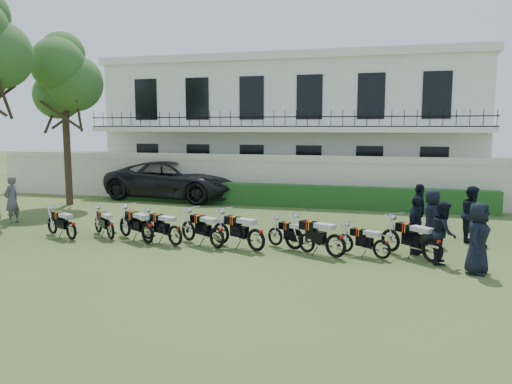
# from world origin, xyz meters

# --- Properties ---
(ground) EXTENTS (100.00, 100.00, 0.00)m
(ground) POSITION_xyz_m (0.00, 0.00, 0.00)
(ground) COLOR #2A431A
(ground) RESTS_ON ground
(perimeter_wall) EXTENTS (30.00, 0.35, 2.30)m
(perimeter_wall) POSITION_xyz_m (0.00, 8.00, 1.17)
(perimeter_wall) COLOR #EEE5C8
(perimeter_wall) RESTS_ON ground
(hedge) EXTENTS (18.00, 0.60, 1.00)m
(hedge) POSITION_xyz_m (1.00, 7.20, 0.50)
(hedge) COLOR #224E1B
(hedge) RESTS_ON ground
(building) EXTENTS (20.40, 9.60, 7.40)m
(building) POSITION_xyz_m (0.00, 13.96, 3.71)
(building) COLOR white
(building) RESTS_ON ground
(tree_west_near) EXTENTS (3.40, 3.20, 7.90)m
(tree_west_near) POSITION_xyz_m (-8.96, 5.00, 5.89)
(tree_west_near) COLOR #473323
(tree_west_near) RESTS_ON ground
(motorcycle_0) EXTENTS (1.71, 0.94, 1.02)m
(motorcycle_0) POSITION_xyz_m (-4.27, -1.47, 0.47)
(motorcycle_0) COLOR black
(motorcycle_0) RESTS_ON ground
(motorcycle_1) EXTENTS (1.46, 1.23, 0.99)m
(motorcycle_1) POSITION_xyz_m (-3.06, -1.12, 0.46)
(motorcycle_1) COLOR black
(motorcycle_1) RESTS_ON ground
(motorcycle_2) EXTENTS (1.80, 1.15, 1.12)m
(motorcycle_2) POSITION_xyz_m (-1.66, -1.30, 0.52)
(motorcycle_2) COLOR black
(motorcycle_2) RESTS_ON ground
(motorcycle_3) EXTENTS (1.85, 0.99, 1.09)m
(motorcycle_3) POSITION_xyz_m (-0.70, -1.34, 0.50)
(motorcycle_3) COLOR black
(motorcycle_3) RESTS_ON ground
(motorcycle_4) EXTENTS (1.82, 1.10, 1.11)m
(motorcycle_4) POSITION_xyz_m (0.63, -1.30, 0.51)
(motorcycle_4) COLOR black
(motorcycle_4) RESTS_ON ground
(motorcycle_5) EXTENTS (1.95, 1.05, 1.15)m
(motorcycle_5) POSITION_xyz_m (1.86, -1.34, 0.53)
(motorcycle_5) COLOR black
(motorcycle_5) RESTS_ON ground
(motorcycle_6) EXTENTS (1.61, 0.93, 0.97)m
(motorcycle_6) POSITION_xyz_m (3.30, -1.07, 0.45)
(motorcycle_6) COLOR black
(motorcycle_6) RESTS_ON ground
(motorcycle_7) EXTENTS (1.94, 1.04, 1.15)m
(motorcycle_7) POSITION_xyz_m (4.18, -1.45, 0.53)
(motorcycle_7) COLOR black
(motorcycle_7) RESTS_ON ground
(motorcycle_8) EXTENTS (1.58, 0.85, 0.93)m
(motorcycle_8) POSITION_xyz_m (5.42, -1.24, 0.43)
(motorcycle_8) COLOR black
(motorcycle_8) RESTS_ON ground
(motorcycle_9) EXTENTS (1.66, 1.45, 1.15)m
(motorcycle_9) POSITION_xyz_m (6.73, -1.27, 0.53)
(motorcycle_9) COLOR black
(motorcycle_9) RESTS_ON ground
(suv) EXTENTS (7.19, 3.83, 1.92)m
(suv) POSITION_xyz_m (-4.96, 7.98, 0.96)
(suv) COLOR black
(suv) RESTS_ON ground
(inspector) EXTENTS (0.44, 0.66, 1.81)m
(inspector) POSITION_xyz_m (-8.14, 0.37, 0.90)
(inspector) COLOR #5B5B61
(inspector) RESTS_ON ground
(officer_0) EXTENTS (0.84, 1.02, 1.80)m
(officer_0) POSITION_xyz_m (7.72, -1.93, 0.90)
(officer_0) COLOR black
(officer_0) RESTS_ON ground
(officer_1) EXTENTS (0.71, 0.88, 1.68)m
(officer_1) POSITION_xyz_m (7.00, -1.16, 0.84)
(officer_1) COLOR black
(officer_1) RESTS_ON ground
(officer_2) EXTENTS (0.72, 1.06, 1.68)m
(officer_2) POSITION_xyz_m (6.31, -0.30, 0.84)
(officer_2) COLOR black
(officer_2) RESTS_ON ground
(officer_3) EXTENTS (0.65, 0.90, 1.72)m
(officer_3) POSITION_xyz_m (6.85, 1.08, 0.86)
(officer_3) COLOR black
(officer_3) RESTS_ON ground
(officer_4) EXTENTS (0.75, 0.92, 1.79)m
(officer_4) POSITION_xyz_m (8.11, 1.79, 0.89)
(officer_4) COLOR black
(officer_4) RESTS_ON ground
(officer_5) EXTENTS (0.59, 1.11, 1.81)m
(officer_5) POSITION_xyz_m (6.49, 1.78, 0.90)
(officer_5) COLOR black
(officer_5) RESTS_ON ground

